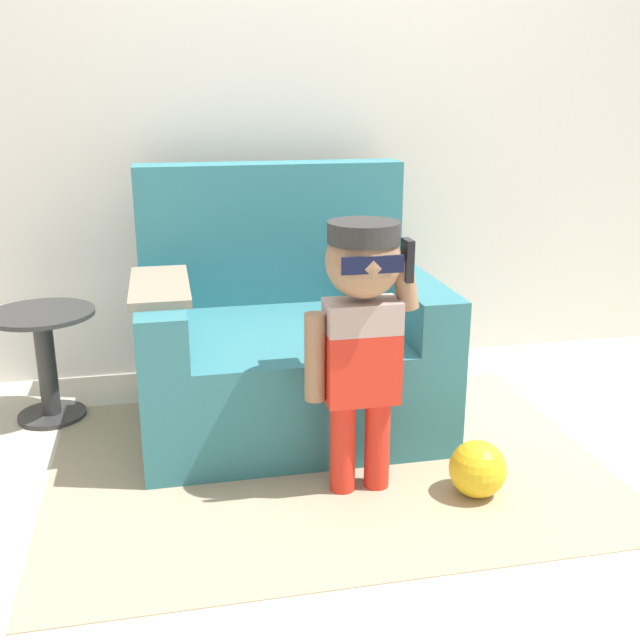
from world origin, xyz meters
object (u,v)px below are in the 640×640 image
object	(u,v)px
toy_ball	(478,469)
side_table	(45,354)
person_child	(362,317)
armchair	(283,337)

from	to	relation	value
toy_ball	side_table	bearing A→B (deg)	147.39
side_table	toy_ball	distance (m)	1.74
person_child	side_table	world-z (taller)	person_child
side_table	person_child	bearing A→B (deg)	-36.71
side_table	toy_ball	bearing A→B (deg)	-32.61
armchair	side_table	world-z (taller)	armchair
person_child	toy_ball	distance (m)	0.64
armchair	side_table	xyz separation A→B (m)	(-0.94, 0.13, -0.05)
side_table	armchair	bearing A→B (deg)	-7.88
person_child	toy_ball	bearing A→B (deg)	-18.23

